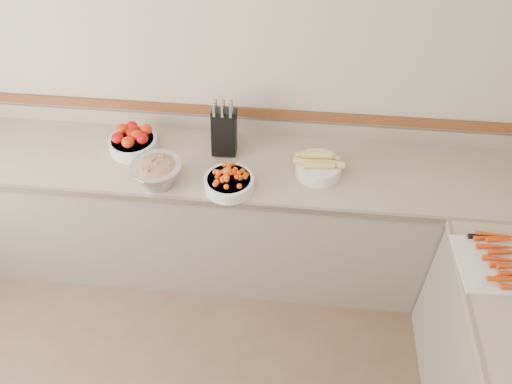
# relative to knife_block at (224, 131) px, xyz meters

# --- Properties ---
(back_wall) EXTENTS (4.00, 0.00, 4.00)m
(back_wall) POSITION_rel_knife_block_xyz_m (-0.12, 0.20, 0.26)
(back_wall) COLOR #C0B49E
(back_wall) RESTS_ON ground_plane
(counter_back) EXTENTS (4.00, 0.65, 1.08)m
(counter_back) POSITION_rel_knife_block_xyz_m (-0.12, -0.12, -0.59)
(counter_back) COLOR tan
(counter_back) RESTS_ON ground_plane
(knife_block) EXTENTS (0.15, 0.18, 0.35)m
(knife_block) POSITION_rel_knife_block_xyz_m (0.00, 0.00, 0.00)
(knife_block) COLOR black
(knife_block) RESTS_ON counter_back
(tomato_bowl) EXTENTS (0.29, 0.29, 0.14)m
(tomato_bowl) POSITION_rel_knife_block_xyz_m (-0.55, -0.05, -0.08)
(tomato_bowl) COLOR silver
(tomato_bowl) RESTS_ON counter_back
(cherry_tomato_bowl) EXTENTS (0.28, 0.28, 0.15)m
(cherry_tomato_bowl) POSITION_rel_knife_block_xyz_m (0.07, -0.33, -0.09)
(cherry_tomato_bowl) COLOR silver
(cherry_tomato_bowl) RESTS_ON counter_back
(corn_bowl) EXTENTS (0.29, 0.26, 0.16)m
(corn_bowl) POSITION_rel_knife_block_xyz_m (0.56, -0.16, -0.08)
(corn_bowl) COLOR silver
(corn_bowl) RESTS_ON counter_back
(rhubarb_bowl) EXTENTS (0.28, 0.28, 0.16)m
(rhubarb_bowl) POSITION_rel_knife_block_xyz_m (-0.32, -0.33, -0.06)
(rhubarb_bowl) COLOR #B2B2BA
(rhubarb_bowl) RESTS_ON counter_back
(cutting_board) EXTENTS (0.46, 0.38, 0.06)m
(cutting_board) POSITION_rel_knife_block_xyz_m (1.45, -0.72, -0.12)
(cutting_board) COLOR silver
(cutting_board) RESTS_ON counter_right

